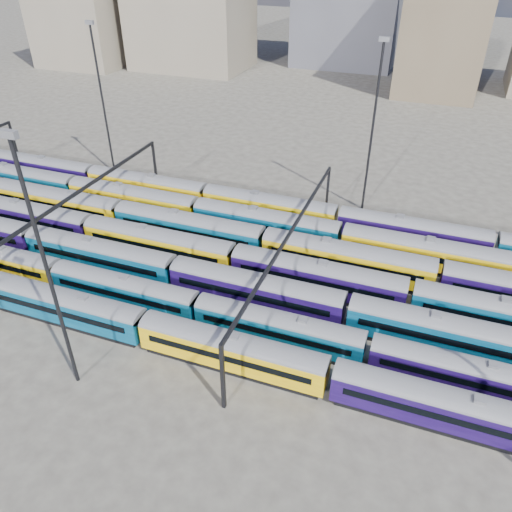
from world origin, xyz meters
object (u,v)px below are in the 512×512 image
(rake_2, at_px, (174,269))
(rake_1, at_px, (124,288))
(rake_0, at_px, (331,374))
(mast_2, at_px, (45,264))

(rake_2, bearing_deg, rake_1, -128.00)
(rake_0, height_order, rake_1, rake_0)
(rake_0, bearing_deg, rake_2, 155.49)
(rake_1, distance_m, rake_2, 6.35)
(rake_0, relative_size, rake_2, 0.94)
(rake_0, height_order, rake_2, rake_2)
(rake_2, height_order, mast_2, mast_2)
(rake_1, distance_m, mast_2, 16.76)
(rake_2, bearing_deg, mast_2, -96.42)
(mast_2, bearing_deg, rake_2, 83.58)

